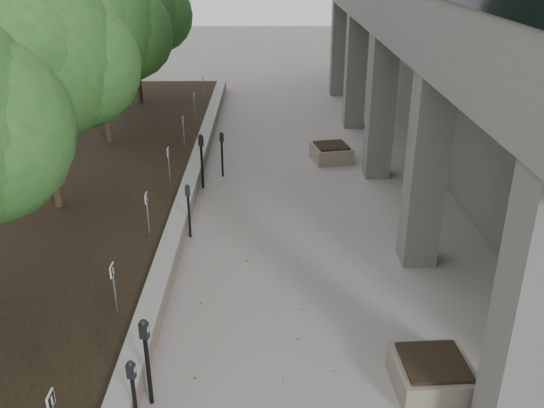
{
  "coord_description": "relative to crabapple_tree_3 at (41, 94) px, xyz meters",
  "views": [
    {
      "loc": [
        0.22,
        -4.83,
        6.18
      ],
      "look_at": [
        0.32,
        6.21,
        1.22
      ],
      "focal_mm": 38.36,
      "sensor_mm": 36.0,
      "label": 1
    }
  ],
  "objects": [
    {
      "name": "parking_sign_7",
      "position": [
        2.45,
        7.5,
        -2.24
      ],
      "size": [
        0.04,
        0.22,
        0.96
      ],
      "primitive_type": null,
      "color": "black",
      "rests_on": "planting_bed"
    },
    {
      "name": "parking_sign_8",
      "position": [
        2.45,
        10.5,
        -2.24
      ],
      "size": [
        0.04,
        0.22,
        0.96
      ],
      "primitive_type": null,
      "color": "black",
      "rests_on": "planting_bed"
    },
    {
      "name": "parking_sign_4",
      "position": [
        2.45,
        -1.5,
        -2.24
      ],
      "size": [
        0.04,
        0.22,
        0.96
      ],
      "primitive_type": null,
      "color": "black",
      "rests_on": "planting_bed"
    },
    {
      "name": "berry_scatter",
      "position": [
        4.7,
        -3.0,
        -3.11
      ],
      "size": [
        3.3,
        14.1,
        0.02
      ],
      "primitive_type": null,
      "color": "maroon",
      "rests_on": "ground"
    },
    {
      "name": "planter_front",
      "position": [
        7.5,
        -5.93,
        -2.86
      ],
      "size": [
        1.18,
        1.18,
        0.52
      ],
      "primitive_type": null,
      "rotation": [
        0.0,
        0.0,
        0.06
      ],
      "color": "gray",
      "rests_on": "ground"
    },
    {
      "name": "crabapple_tree_4",
      "position": [
        0.0,
        5.0,
        0.0
      ],
      "size": [
        4.6,
        4.0,
        5.44
      ],
      "primitive_type": null,
      "color": "#285D23",
      "rests_on": "planting_bed"
    },
    {
      "name": "parking_meter_4",
      "position": [
        3.25,
        2.07,
        -2.35
      ],
      "size": [
        0.18,
        0.16,
        1.55
      ],
      "primitive_type": null,
      "rotation": [
        0.0,
        0.0,
        0.36
      ],
      "color": "black",
      "rests_on": "ground"
    },
    {
      "name": "planting_bed",
      "position": [
        -0.7,
        1.0,
        -2.92
      ],
      "size": [
        7.0,
        26.0,
        0.4
      ],
      "primitive_type": "cube",
      "color": "black",
      "rests_on": "ground"
    },
    {
      "name": "parking_meter_5",
      "position": [
        3.74,
        2.94,
        -2.45
      ],
      "size": [
        0.16,
        0.13,
        1.34
      ],
      "primitive_type": null,
      "rotation": [
        0.0,
        0.0,
        0.32
      ],
      "color": "black",
      "rests_on": "ground"
    },
    {
      "name": "crabapple_tree_3",
      "position": [
        0.0,
        0.0,
        0.0
      ],
      "size": [
        4.6,
        4.0,
        5.44
      ],
      "primitive_type": null,
      "color": "#285D23",
      "rests_on": "planting_bed"
    },
    {
      "name": "crabapple_tree_5",
      "position": [
        0.0,
        10.0,
        0.0
      ],
      "size": [
        4.6,
        4.0,
        5.44
      ],
      "primitive_type": null,
      "color": "#285D23",
      "rests_on": "planting_bed"
    },
    {
      "name": "parking_meter_1",
      "position": [
        3.31,
        -6.2,
        -2.38
      ],
      "size": [
        0.17,
        0.13,
        1.47
      ],
      "primitive_type": null,
      "rotation": [
        0.0,
        0.0,
        -0.23
      ],
      "color": "black",
      "rests_on": "ground"
    },
    {
      "name": "parking_sign_3",
      "position": [
        2.45,
        -4.5,
        -2.24
      ],
      "size": [
        0.04,
        0.22,
        0.96
      ],
      "primitive_type": null,
      "color": "black",
      "rests_on": "planting_bed"
    },
    {
      "name": "planter_back",
      "position": [
        7.02,
        4.26,
        -2.86
      ],
      "size": [
        1.31,
        1.31,
        0.52
      ],
      "primitive_type": null,
      "rotation": [
        0.0,
        0.0,
        0.19
      ],
      "color": "gray",
      "rests_on": "ground"
    },
    {
      "name": "parking_meter_3",
      "position": [
        3.25,
        -0.9,
        -2.46
      ],
      "size": [
        0.14,
        0.1,
        1.31
      ],
      "primitive_type": null,
      "rotation": [
        0.0,
        0.0,
        0.07
      ],
      "color": "black",
      "rests_on": "ground"
    },
    {
      "name": "parking_meter_2",
      "position": [
        3.25,
        -6.85,
        -2.47
      ],
      "size": [
        0.14,
        0.11,
        1.29
      ],
      "primitive_type": null,
      "rotation": [
        0.0,
        0.0,
        -0.2
      ],
      "color": "black",
      "rests_on": "ground"
    },
    {
      "name": "parking_sign_5",
      "position": [
        2.45,
        1.5,
        -2.24
      ],
      "size": [
        0.04,
        0.22,
        0.96
      ],
      "primitive_type": null,
      "color": "black",
      "rests_on": "planting_bed"
    },
    {
      "name": "retaining_wall",
      "position": [
        2.97,
        1.0,
        -2.87
      ],
      "size": [
        0.39,
        26.0,
        0.5
      ],
      "primitive_type": null,
      "color": "gray",
      "rests_on": "ground"
    },
    {
      "name": "parking_sign_6",
      "position": [
        2.45,
        4.5,
        -2.24
      ],
      "size": [
        0.04,
        0.22,
        0.96
      ],
      "primitive_type": null,
      "color": "black",
      "rests_on": "planting_bed"
    }
  ]
}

